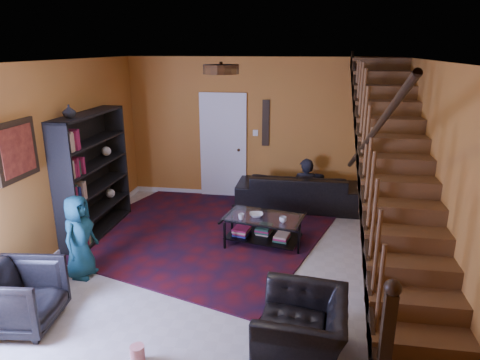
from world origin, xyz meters
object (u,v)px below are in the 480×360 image
object	(u,v)px
bookshelf	(94,177)
armchair_right	(302,329)
armchair_left	(21,297)
sofa	(298,191)
coffee_table	(264,228)

from	to	relation	value
bookshelf	armchair_right	distance (m)	4.28
armchair_left	sofa	bearing A→B (deg)	-41.18
bookshelf	coffee_table	xyz separation A→B (m)	(2.76, 0.01, -0.71)
sofa	armchair_left	world-z (taller)	armchair_left
armchair_right	armchair_left	bearing A→B (deg)	-85.72
bookshelf	sofa	xyz separation A→B (m)	(3.25, 1.70, -0.62)
armchair_right	coffee_table	bearing A→B (deg)	-160.88
bookshelf	coffee_table	distance (m)	2.85
bookshelf	armchair_right	world-z (taller)	bookshelf
sofa	coffee_table	xyz separation A→B (m)	(-0.49, -1.69, -0.08)
coffee_table	armchair_right	bearing A→B (deg)	-75.57
armchair_right	coffee_table	distance (m)	2.60
bookshelf	armchair_right	size ratio (longest dim) A/B	2.04
coffee_table	sofa	bearing A→B (deg)	73.89
bookshelf	sofa	distance (m)	3.72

